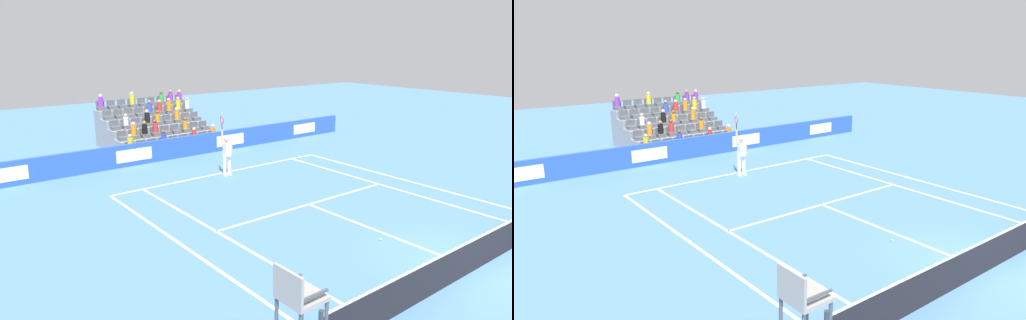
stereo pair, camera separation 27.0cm
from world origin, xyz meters
TOP-DOWN VIEW (x-y plane):
  - ground_plane at (0.00, 0.00)m, footprint 80.00×80.00m
  - line_baseline at (0.00, -11.89)m, footprint 10.97×0.10m
  - line_service at (0.00, -6.40)m, footprint 8.23×0.10m
  - line_centre_service at (0.00, -3.20)m, footprint 0.10×6.40m
  - line_singles_sideline_left at (4.12, -5.95)m, footprint 0.10×11.89m
  - line_singles_sideline_right at (-4.12, -5.95)m, footprint 0.10×11.89m
  - line_doubles_sideline_left at (5.49, -5.95)m, footprint 0.10×11.89m
  - line_doubles_sideline_right at (-5.49, -5.95)m, footprint 0.10×11.89m
  - line_centre_mark at (0.00, -11.79)m, footprint 0.10×0.20m
  - sponsor_barrier at (0.00, -15.67)m, footprint 22.66×0.22m
  - tennis_net at (0.00, 0.00)m, footprint 11.97×0.10m
  - tennis_player at (0.22, -11.47)m, footprint 0.53×0.37m
  - umpire_chair at (6.76, 0.24)m, footprint 0.70×0.70m
  - stadium_stand at (-0.01, -19.23)m, footprint 5.58×4.75m
  - loose_tennis_ball at (0.52, -2.73)m, footprint 0.07×0.07m

SIDE VIEW (x-z plane):
  - ground_plane at x=0.00m, z-range 0.00..0.00m
  - line_baseline at x=0.00m, z-range 0.00..0.01m
  - line_service at x=0.00m, z-range 0.00..0.01m
  - line_centre_service at x=0.00m, z-range 0.00..0.01m
  - line_singles_sideline_left at x=4.12m, z-range 0.00..0.01m
  - line_singles_sideline_right at x=-4.12m, z-range 0.00..0.01m
  - line_doubles_sideline_left at x=5.49m, z-range 0.00..0.01m
  - line_doubles_sideline_right at x=-5.49m, z-range 0.00..0.01m
  - line_centre_mark at x=0.00m, z-range 0.00..0.01m
  - loose_tennis_ball at x=0.52m, z-range 0.00..0.07m
  - tennis_net at x=0.00m, z-range -0.04..1.03m
  - sponsor_barrier at x=0.00m, z-range 0.00..1.08m
  - stadium_stand at x=-0.01m, z-range -0.67..2.34m
  - tennis_player at x=0.22m, z-range -0.43..2.42m
  - umpire_chair at x=6.76m, z-range 0.35..2.69m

